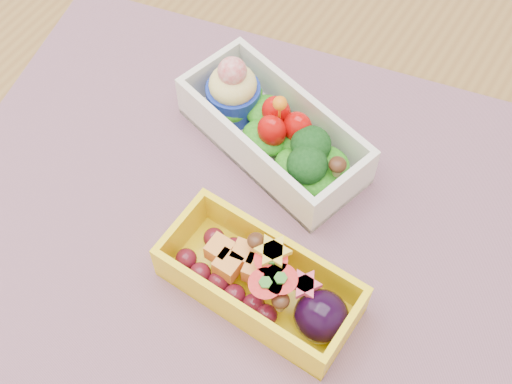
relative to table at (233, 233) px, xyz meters
The scene contains 4 objects.
table is the anchor object (origin of this frame).
placemat 0.11m from the table, 36.48° to the right, with size 0.53×0.41×0.00m, color #845B6F.
bento_white 0.14m from the table, 76.24° to the left, with size 0.19×0.12×0.07m.
bento_yellow 0.17m from the table, 43.31° to the right, with size 0.16×0.08×0.05m.
Camera 1 is at (0.19, -0.27, 1.27)m, focal length 48.37 mm.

